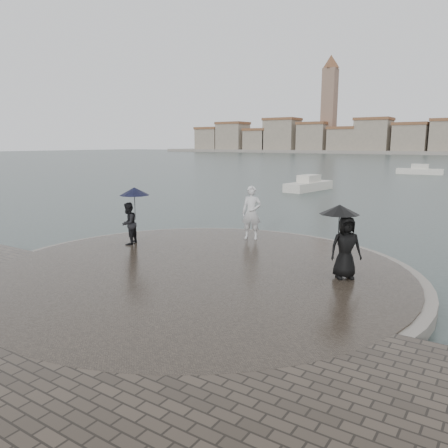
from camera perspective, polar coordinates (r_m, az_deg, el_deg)
The scene contains 7 objects.
ground at distance 10.39m, azimuth -15.11°, elevation -11.99°, with size 400.00×400.00×0.00m, color #2B3835.
kerb_ring at distance 12.75m, azimuth -3.24°, elevation -6.60°, with size 12.50×12.50×0.32m, color gray.
quay_tip at distance 12.75m, azimuth -3.25°, elevation -6.51°, with size 11.90×11.90×0.36m, color #2D261E.
statue at distance 16.31m, azimuth 3.63°, elevation 1.49°, with size 0.73×0.48×1.99m, color silver.
visitor_left at distance 15.71m, azimuth -12.13°, elevation 1.45°, with size 1.17×1.07×2.04m.
visitor_right at distance 11.97m, azimuth 15.40°, elevation -1.56°, with size 1.28×1.10×1.95m.
boats at distance 50.98m, azimuth 26.50°, elevation 5.46°, with size 22.85×29.77×1.50m.
Camera 1 is at (7.31, -6.25, 3.91)m, focal length 35.00 mm.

